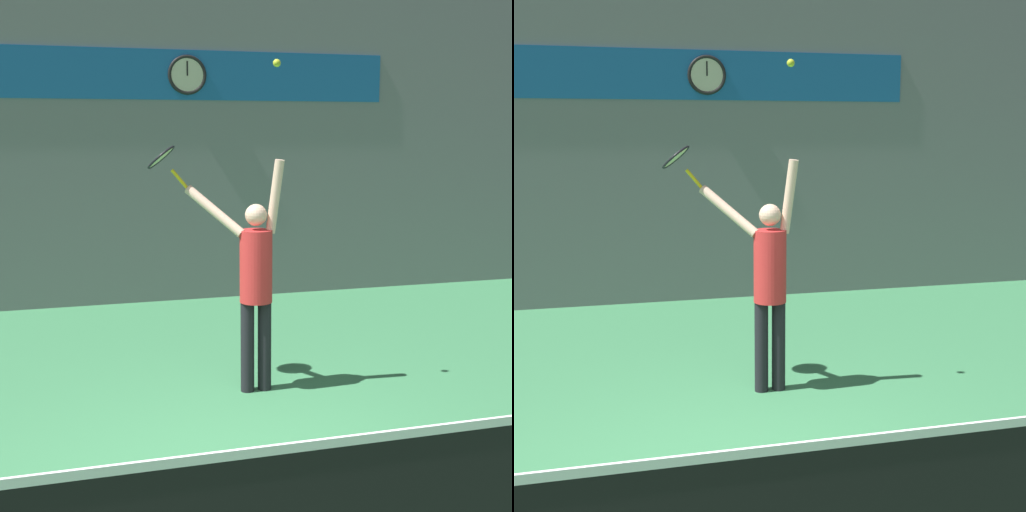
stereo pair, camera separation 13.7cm
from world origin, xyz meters
The scene contains 7 objects.
ground_plane centered at (0.00, 0.00, 0.00)m, with size 18.00×18.00×0.00m, color #387A4C.
back_wall centered at (0.00, 5.90, 2.50)m, with size 18.00×0.10×5.00m.
sponsor_banner centered at (0.00, 5.84, 3.23)m, with size 7.23×0.02×0.68m.
scoreboard_clock centered at (0.67, 5.82, 3.23)m, with size 0.55×0.05×0.55m.
tennis_player centered at (0.59, 2.00, 1.11)m, with size 0.89×0.56×2.21m.
tennis_racket centered at (-0.19, 2.42, 2.20)m, with size 0.43×0.40×0.42m.
tennis_ball centered at (0.76, 1.90, 3.06)m, with size 0.07×0.07×0.07m.
Camera 1 is at (-1.17, -4.31, 2.48)m, focal length 50.00 mm.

